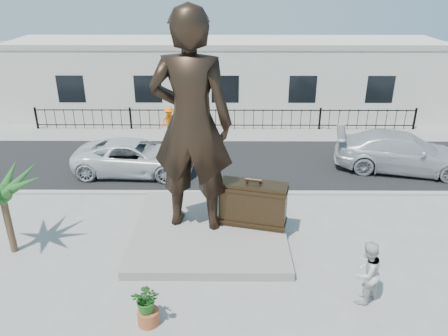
% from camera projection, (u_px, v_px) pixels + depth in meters
% --- Properties ---
extents(ground, '(100.00, 100.00, 0.00)m').
position_uv_depth(ground, '(224.00, 259.00, 13.90)').
color(ground, '#9E9991').
rests_on(ground, ground).
extents(street, '(40.00, 7.00, 0.01)m').
position_uv_depth(street, '(225.00, 161.00, 21.21)').
color(street, black).
rests_on(street, ground).
extents(curb, '(40.00, 0.25, 0.12)m').
position_uv_depth(curb, '(224.00, 193.00, 17.99)').
color(curb, '#A5A399').
rests_on(curb, ground).
extents(far_sidewalk, '(40.00, 2.50, 0.02)m').
position_uv_depth(far_sidewalk, '(225.00, 134.00, 24.86)').
color(far_sidewalk, '#9E9991').
rests_on(far_sidewalk, ground).
extents(plinth, '(5.20, 5.20, 0.30)m').
position_uv_depth(plinth, '(210.00, 230.00, 15.21)').
color(plinth, gray).
rests_on(plinth, ground).
extents(fence, '(22.00, 0.10, 1.20)m').
position_uv_depth(fence, '(225.00, 119.00, 25.35)').
color(fence, black).
rests_on(fence, ground).
extents(building, '(28.00, 7.00, 4.40)m').
position_uv_depth(building, '(225.00, 76.00, 28.54)').
color(building, silver).
rests_on(building, ground).
extents(statue, '(2.90, 2.13, 7.31)m').
position_uv_depth(statue, '(191.00, 124.00, 13.90)').
color(statue, black).
rests_on(statue, plinth).
extents(suitcase, '(2.37, 1.24, 1.59)m').
position_uv_depth(suitcase, '(253.00, 204.00, 14.97)').
color(suitcase, '#342516').
rests_on(suitcase, plinth).
extents(tourist, '(1.16, 1.11, 1.88)m').
position_uv_depth(tourist, '(366.00, 273.00, 11.77)').
color(tourist, silver).
rests_on(tourist, ground).
extents(car_white, '(5.54, 2.76, 1.51)m').
position_uv_depth(car_white, '(135.00, 157.00, 19.70)').
color(car_white, silver).
rests_on(car_white, street).
extents(car_silver, '(6.38, 3.65, 1.74)m').
position_uv_depth(car_silver, '(402.00, 152.00, 19.92)').
color(car_silver, '#B3B5B8').
rests_on(car_silver, street).
extents(worker, '(1.21, 1.06, 1.62)m').
position_uv_depth(worker, '(169.00, 121.00, 24.34)').
color(worker, orange).
rests_on(worker, far_sidewalk).
extents(palm_tree, '(1.80, 1.80, 3.20)m').
position_uv_depth(palm_tree, '(15.00, 251.00, 14.33)').
color(palm_tree, '#1F531E').
rests_on(palm_tree, ground).
extents(planter, '(0.56, 0.56, 0.40)m').
position_uv_depth(planter, '(148.00, 317.00, 11.28)').
color(planter, '#A1502A').
rests_on(planter, ground).
extents(shrub, '(0.74, 0.65, 0.80)m').
position_uv_depth(shrub, '(147.00, 299.00, 11.04)').
color(shrub, '#255D1E').
rests_on(shrub, planter).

